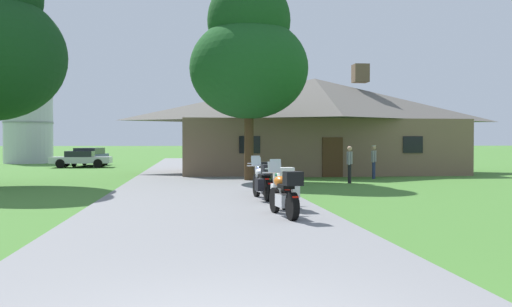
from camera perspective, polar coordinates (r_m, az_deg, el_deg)
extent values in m
plane|color=#42752D|center=(25.19, -5.77, -3.06)|extent=(500.00, 500.00, 0.00)
cube|color=slate|center=(23.20, -5.70, -3.35)|extent=(6.40, 80.00, 0.06)
cylinder|color=black|center=(14.38, 1.90, -4.71)|extent=(0.20, 0.65, 0.64)
cylinder|color=black|center=(13.01, 3.68, -5.33)|extent=(0.24, 0.65, 0.64)
cube|color=silver|center=(13.67, 2.77, -4.77)|extent=(0.33, 0.59, 0.30)
ellipsoid|color=orange|center=(13.88, 2.45, -2.81)|extent=(0.37, 0.56, 0.26)
cube|color=black|center=(13.45, 3.02, -3.32)|extent=(0.35, 0.55, 0.10)
cylinder|color=silver|center=(14.29, 1.94, -1.93)|extent=(0.66, 0.12, 0.03)
cylinder|color=silver|center=(14.35, 1.90, -3.28)|extent=(0.09, 0.24, 0.73)
cube|color=#B2BCC6|center=(14.38, 1.83, -1.36)|extent=(0.33, 0.15, 0.27)
sphere|color=silver|center=(14.29, 1.94, -2.49)|extent=(0.11, 0.11, 0.11)
cube|color=black|center=(12.91, 3.75, -2.53)|extent=(0.45, 0.41, 0.32)
cube|color=red|center=(12.78, 3.99, -4.44)|extent=(0.14, 0.05, 0.06)
cylinder|color=silver|center=(13.37, 3.82, -5.59)|extent=(0.14, 0.55, 0.07)
cylinder|color=black|center=(16.45, 2.02, -3.97)|extent=(0.13, 0.64, 0.64)
cylinder|color=black|center=(15.04, 3.00, -4.45)|extent=(0.17, 0.64, 0.64)
cube|color=silver|center=(15.72, 2.50, -3.99)|extent=(0.28, 0.57, 0.30)
ellipsoid|color=#195B33|center=(15.94, 2.33, -2.30)|extent=(0.31, 0.53, 0.26)
cube|color=black|center=(15.49, 2.64, -2.73)|extent=(0.29, 0.53, 0.10)
cylinder|color=silver|center=(16.36, 2.04, -1.54)|extent=(0.66, 0.05, 0.03)
cylinder|color=silver|center=(16.42, 2.02, -2.72)|extent=(0.07, 0.24, 0.73)
cube|color=#B2BCC6|center=(16.45, 1.98, -1.04)|extent=(0.32, 0.12, 0.27)
sphere|color=silver|center=(16.37, 2.04, -2.03)|extent=(0.11, 0.11, 0.11)
cube|color=silver|center=(14.94, 3.04, -2.03)|extent=(0.41, 0.37, 0.32)
cube|color=red|center=(14.80, 3.16, -3.67)|extent=(0.14, 0.03, 0.06)
cylinder|color=silver|center=(15.39, 3.28, -4.70)|extent=(0.09, 0.55, 0.07)
cube|color=silver|center=(15.02, 1.98, -3.77)|extent=(0.21, 0.41, 0.36)
cube|color=silver|center=(15.12, 3.93, -3.74)|extent=(0.21, 0.41, 0.36)
cylinder|color=black|center=(18.49, 0.05, -3.40)|extent=(0.19, 0.65, 0.64)
cylinder|color=black|center=(17.11, 1.24, -3.77)|extent=(0.24, 0.65, 0.64)
cube|color=silver|center=(17.77, 0.64, -3.39)|extent=(0.33, 0.59, 0.30)
ellipsoid|color=silver|center=(18.00, 0.43, -1.90)|extent=(0.37, 0.56, 0.26)
cube|color=black|center=(17.56, 0.81, -2.27)|extent=(0.35, 0.55, 0.10)
cylinder|color=silver|center=(18.41, 0.08, -1.24)|extent=(0.66, 0.12, 0.03)
cylinder|color=silver|center=(18.47, 0.05, -2.29)|extent=(0.09, 0.24, 0.73)
cube|color=#B2BCC6|center=(18.50, 0.01, -0.79)|extent=(0.33, 0.15, 0.27)
sphere|color=silver|center=(18.42, 0.08, -1.67)|extent=(0.11, 0.11, 0.11)
cube|color=black|center=(17.01, 1.28, -1.64)|extent=(0.44, 0.41, 0.32)
cube|color=red|center=(16.88, 1.44, -3.08)|extent=(0.14, 0.05, 0.06)
cylinder|color=silver|center=(17.46, 1.40, -4.00)|extent=(0.14, 0.55, 0.07)
cube|color=black|center=(17.07, 0.35, -3.18)|extent=(0.25, 0.42, 0.36)
cube|color=black|center=(17.21, 2.03, -3.14)|extent=(0.25, 0.42, 0.36)
cylinder|color=black|center=(20.57, 0.01, -2.94)|extent=(0.18, 0.65, 0.64)
cylinder|color=black|center=(19.17, 0.97, -3.24)|extent=(0.22, 0.65, 0.64)
cube|color=silver|center=(19.85, 0.49, -2.92)|extent=(0.32, 0.58, 0.30)
ellipsoid|color=#1E3899|center=(20.07, 0.32, -1.58)|extent=(0.35, 0.55, 0.26)
cube|color=black|center=(19.63, 0.62, -1.91)|extent=(0.33, 0.55, 0.10)
cylinder|color=silver|center=(20.49, 0.04, -1.00)|extent=(0.66, 0.10, 0.03)
cylinder|color=silver|center=(20.55, 0.01, -1.94)|extent=(0.09, 0.24, 0.73)
cube|color=#B2BCC6|center=(20.58, -0.02, -0.60)|extent=(0.33, 0.14, 0.27)
sphere|color=silver|center=(20.50, 0.04, -1.39)|extent=(0.11, 0.11, 0.11)
cube|color=black|center=(19.08, 1.00, -1.33)|extent=(0.44, 0.40, 0.32)
cube|color=red|center=(18.94, 1.12, -2.61)|extent=(0.14, 0.04, 0.06)
cylinder|color=silver|center=(19.52, 1.14, -3.45)|extent=(0.13, 0.55, 0.07)
cube|color=brown|center=(34.42, 5.92, 0.67)|extent=(15.76, 8.70, 3.12)
pyramid|color=#5B5651|center=(34.51, 5.93, 5.39)|extent=(16.71, 9.22, 2.57)
cube|color=brown|center=(35.39, 10.47, 7.94)|extent=(0.90, 0.90, 1.10)
cube|color=#472D19|center=(30.17, 7.72, -0.37)|extent=(1.10, 0.08, 2.10)
cube|color=black|center=(29.38, -0.65, 0.89)|extent=(1.10, 0.06, 0.90)
cube|color=black|center=(31.54, 15.52, 0.87)|extent=(1.10, 0.06, 0.90)
cylinder|color=navy|center=(29.24, 11.79, -1.65)|extent=(0.14, 0.14, 0.86)
cylinder|color=navy|center=(29.06, 11.74, -1.67)|extent=(0.14, 0.14, 0.86)
cube|color=gray|center=(29.12, 11.77, -0.26)|extent=(0.36, 0.42, 0.56)
cylinder|color=gray|center=(29.35, 11.84, -0.29)|extent=(0.09, 0.09, 0.58)
cylinder|color=gray|center=(28.89, 11.71, -0.31)|extent=(0.09, 0.09, 0.58)
sphere|color=tan|center=(29.11, 11.78, 0.56)|extent=(0.21, 0.21, 0.21)
cylinder|color=#B2AD99|center=(29.11, 11.78, 0.76)|extent=(0.22, 0.22, 0.05)
cylinder|color=black|center=(25.69, 9.38, -2.02)|extent=(0.14, 0.14, 0.86)
cylinder|color=black|center=(25.87, 9.42, -2.00)|extent=(0.14, 0.14, 0.86)
cube|color=gray|center=(25.75, 9.40, -0.44)|extent=(0.34, 0.42, 0.56)
cylinder|color=gray|center=(25.52, 9.34, -0.50)|extent=(0.09, 0.09, 0.58)
cylinder|color=gray|center=(25.98, 9.46, -0.47)|extent=(0.09, 0.09, 0.58)
sphere|color=tan|center=(25.74, 9.41, 0.50)|extent=(0.21, 0.21, 0.21)
cylinder|color=#422D19|center=(26.63, -0.72, 1.24)|extent=(0.44, 0.44, 3.78)
ellipsoid|color=#194C1E|center=(26.85, -0.72, 8.56)|extent=(5.57, 5.57, 4.74)
ellipsoid|color=#16441B|center=(27.23, -0.72, 13.21)|extent=(3.90, 3.90, 4.18)
cylinder|color=#B2B7BC|center=(53.52, -21.96, 2.91)|extent=(4.13, 4.13, 7.12)
cone|color=#999EA3|center=(53.81, -21.99, 7.25)|extent=(4.21, 4.21, 1.03)
cylinder|color=gray|center=(53.52, -21.96, 2.91)|extent=(4.25, 4.25, 0.15)
cube|color=navy|center=(45.95, -16.34, -0.42)|extent=(2.23, 4.74, 0.60)
cube|color=black|center=(45.74, -16.41, 0.25)|extent=(1.89, 3.35, 0.48)
cylinder|color=black|center=(47.55, -16.89, -0.73)|extent=(0.27, 0.66, 0.64)
cylinder|color=black|center=(47.14, -14.90, -0.74)|extent=(0.27, 0.66, 0.64)
cylinder|color=black|center=(44.81, -17.85, -0.85)|extent=(0.27, 0.66, 0.64)
cylinder|color=black|center=(44.37, -15.75, -0.86)|extent=(0.27, 0.66, 0.64)
cube|color=#ADAFB7|center=(42.95, -17.18, -0.63)|extent=(4.21, 1.87, 0.46)
cube|color=black|center=(42.96, -17.31, -0.04)|extent=(1.90, 1.63, 0.42)
cylinder|color=black|center=(42.38, -19.11, -0.97)|extent=(0.64, 0.23, 0.64)
cylinder|color=black|center=(44.03, -18.65, -0.89)|extent=(0.64, 0.23, 0.64)
cylinder|color=black|center=(41.91, -15.63, -0.97)|extent=(0.64, 0.23, 0.64)
cylinder|color=black|center=(43.58, -15.29, -0.89)|extent=(0.64, 0.23, 0.64)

